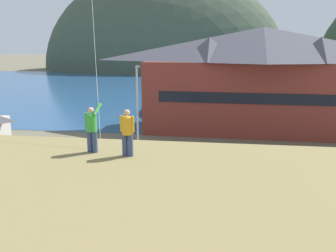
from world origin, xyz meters
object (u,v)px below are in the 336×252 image
Objects in this scene: moored_boat_inner_slip at (156,106)px; parked_car_lone_by_shed at (255,197)px; wharf_dock at (182,107)px; moored_boat_outer_mooring at (206,106)px; harbor_lodge at (261,78)px; parked_car_back_row_right at (250,163)px; parked_car_front_row_end at (34,180)px; person_companion at (127,131)px; moored_boat_wharfside at (155,109)px; parking_light_pole at (137,105)px; parked_car_front_row_silver at (144,188)px; person_kite_flyer at (92,128)px; parked_car_mid_row_center at (102,161)px.

moored_boat_inner_slip is 1.92× the size of parked_car_lone_by_shed.
moored_boat_outer_mooring is (3.67, -1.18, 0.37)m from wharf_dock.
parked_car_back_row_right is (-2.14, -14.80, -4.96)m from harbor_lodge.
moored_boat_inner_slip is at bearing 109.62° from parked_car_lone_by_shed.
person_companion is (8.35, -8.09, 5.49)m from parked_car_front_row_end.
moored_boat_wharfside is 31.31m from parked_car_lone_by_shed.
harbor_lodge reaches higher than parking_light_pole.
parked_car_front_row_silver is 0.56× the size of parking_light_pole.
moored_boat_wharfside is 1.50× the size of parked_car_lone_by_shed.
parked_car_back_row_right is at bearing 39.14° from parked_car_front_row_silver.
moored_boat_inner_slip reaches higher than parked_car_front_row_silver.
moored_boat_inner_slip is 21.95m from parking_light_pole.
person_kite_flyer is at bearing -118.69° from parked_car_back_row_right.
moored_boat_inner_slip is at bearing -153.08° from wharf_dock.
moored_boat_outer_mooring is 1.96× the size of parked_car_lone_by_shed.
parked_car_lone_by_shed reaches higher than wharf_dock.
moored_boat_wharfside is 3.43× the size of person_kite_flyer.
parked_car_back_row_right is 15.57m from person_companion.
person_kite_flyer reaches higher than parked_car_back_row_right.
parked_car_back_row_right is at bearing 4.55° from parked_car_mid_row_center.
parking_light_pole is (1.66, 5.07, 3.46)m from parked_car_mid_row_center.
parked_car_front_row_end is 1.00× the size of parked_car_mid_row_center.
person_companion reaches higher than moored_boat_inner_slip.
parked_car_front_row_end is at bearing 131.50° from person_kite_flyer.
parking_light_pole reaches higher than parked_car_back_row_right.
parked_car_back_row_right is 10.80m from parking_light_pole.
moored_boat_wharfside is at bearing 115.47° from parked_car_back_row_right.
person_companion is (2.07, -40.96, 6.20)m from wharf_dock.
parked_car_back_row_right and parked_car_lone_by_shed have the same top height.
parked_car_lone_by_shed is at bearing -77.19° from wharf_dock.
person_companion reaches higher than parked_car_front_row_silver.
person_kite_flyer reaches higher than moored_boat_inner_slip.
parked_car_front_row_silver is at bearing 176.24° from parked_car_lone_by_shed.
moored_boat_outer_mooring reaches higher than wharf_dock.
moored_boat_inner_slip is 1.89× the size of parked_car_back_row_right.
parked_car_lone_by_shed is (10.96, -29.33, 0.34)m from moored_boat_wharfside.
person_kite_flyer reaches higher than parked_car_front_row_end.
person_companion is at bearing -113.14° from parked_car_back_row_right.
parked_car_front_row_silver is at bearing -94.80° from moored_boat_outer_mooring.
parked_car_front_row_silver is 1.01× the size of parked_car_mid_row_center.
parked_car_front_row_end is 12.86m from person_companion.
parked_car_mid_row_center is (-10.99, -0.87, 0.00)m from parked_car_back_row_right.
parked_car_mid_row_center is 6.36m from parking_light_pole.
person_kite_flyer is (2.16, -17.30, 2.05)m from parking_light_pole.
parked_car_front_row_silver is 2.49× the size of person_companion.
parked_car_front_row_silver is at bearing -113.73° from harbor_lodge.
harbor_lodge reaches higher than moored_boat_wharfside.
moored_boat_outer_mooring and moored_boat_inner_slip have the same top height.
moored_boat_wharfside is at bearing 147.17° from harbor_lodge.
parking_light_pole is at bearing 155.80° from parked_car_back_row_right.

